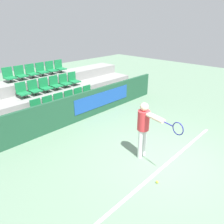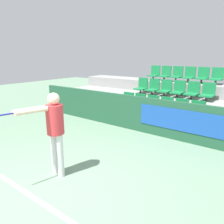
{
  "view_description": "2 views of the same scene",
  "coord_description": "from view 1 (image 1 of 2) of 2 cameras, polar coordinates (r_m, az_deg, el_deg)",
  "views": [
    {
      "loc": [
        -4.84,
        -2.62,
        3.77
      ],
      "look_at": [
        0.19,
        2.13,
        0.84
      ],
      "focal_mm": 35.0,
      "sensor_mm": 36.0,
      "label": 1
    },
    {
      "loc": [
        3.09,
        -2.01,
        2.38
      ],
      "look_at": [
        0.03,
        1.99,
        1.07
      ],
      "focal_mm": 35.0,
      "sensor_mm": 36.0,
      "label": 2
    }
  ],
  "objects": [
    {
      "name": "stadium_chair_15",
      "position": [
        10.84,
        -17.93,
        10.37
      ],
      "size": [
        0.42,
        0.45,
        0.6
      ],
      "color": "#333333",
      "rests_on": "bleacher_tier_back"
    },
    {
      "name": "bleacher_tier_back",
      "position": [
        10.84,
        -18.13,
        5.2
      ],
      "size": [
        9.12,
        1.06,
        1.34
      ],
      "color": "gray",
      "rests_on": "ground"
    },
    {
      "name": "stadium_chair_8",
      "position": [
        9.81,
        -17.07,
        6.53
      ],
      "size": [
        0.42,
        0.45,
        0.6
      ],
      "color": "#333333",
      "rests_on": "bleacher_tier_middle"
    },
    {
      "name": "stadium_chair_3",
      "position": [
        9.34,
        -10.8,
        3.46
      ],
      "size": [
        0.42,
        0.45,
        0.6
      ],
      "color": "#333333",
      "rests_on": "bleacher_tier_front"
    },
    {
      "name": "stadium_chair_16",
      "position": [
        11.08,
        -15.66,
        10.89
      ],
      "size": [
        0.42,
        0.45,
        0.6
      ],
      "color": "#333333",
      "rests_on": "bleacher_tier_back"
    },
    {
      "name": "stadium_chair_7",
      "position": [
        9.58,
        -19.65,
        5.82
      ],
      "size": [
        0.42,
        0.45,
        0.6
      ],
      "color": "#333333",
      "rests_on": "bleacher_tier_middle"
    },
    {
      "name": "tennis_player",
      "position": [
        6.16,
        8.53,
        -3.38
      ],
      "size": [
        0.48,
        1.48,
        1.7
      ],
      "rotation": [
        0.0,
        0.0,
        -0.23
      ],
      "color": "silver",
      "rests_on": "ground"
    },
    {
      "name": "stadium_chair_11",
      "position": [
        10.6,
        -10.02,
        8.37
      ],
      "size": [
        0.42,
        0.45,
        0.6
      ],
      "color": "#333333",
      "rests_on": "bleacher_tier_middle"
    },
    {
      "name": "stadium_chair_2",
      "position": [
        9.07,
        -13.34,
        2.66
      ],
      "size": [
        0.42,
        0.45,
        0.6
      ],
      "color": "#333333",
      "rests_on": "bleacher_tier_front"
    },
    {
      "name": "stadium_chair_10",
      "position": [
        10.32,
        -12.25,
        7.8
      ],
      "size": [
        0.42,
        0.45,
        0.6
      ],
      "color": "#333333",
      "rests_on": "bleacher_tier_middle"
    },
    {
      "name": "ground_plane",
      "position": [
        6.67,
        12.56,
        -12.06
      ],
      "size": [
        30.0,
        30.0,
        0.0
      ],
      "primitive_type": "plane",
      "color": "slate"
    },
    {
      "name": "stadium_chair_0",
      "position": [
        8.61,
        -18.86,
        0.9
      ],
      "size": [
        0.42,
        0.45,
        0.6
      ],
      "color": "#333333",
      "rests_on": "bleacher_tier_front"
    },
    {
      "name": "stadium_chair_4",
      "position": [
        9.62,
        -8.39,
        4.21
      ],
      "size": [
        0.42,
        0.45,
        0.6
      ],
      "color": "#333333",
      "rests_on": "bleacher_tier_front"
    },
    {
      "name": "stadium_chair_5",
      "position": [
        9.92,
        -6.13,
        4.91
      ],
      "size": [
        0.42,
        0.45,
        0.6
      ],
      "color": "#333333",
      "rests_on": "bleacher_tier_front"
    },
    {
      "name": "stadium_chair_12",
      "position": [
        10.22,
        -25.31,
        8.57
      ],
      "size": [
        0.42,
        0.45,
        0.6
      ],
      "color": "#333333",
      "rests_on": "bleacher_tier_back"
    },
    {
      "name": "stadium_chair_17",
      "position": [
        11.35,
        -13.48,
        11.37
      ],
      "size": [
        0.42,
        0.45,
        0.6
      ],
      "color": "#333333",
      "rests_on": "bleacher_tier_back"
    },
    {
      "name": "stadium_chair_6",
      "position": [
        9.38,
        -22.34,
        5.07
      ],
      "size": [
        0.42,
        0.45,
        0.6
      ],
      "color": "#333333",
      "rests_on": "bleacher_tier_middle"
    },
    {
      "name": "bleacher_tier_front",
      "position": [
        9.28,
        -11.33,
        0.03
      ],
      "size": [
        9.12,
        1.06,
        0.45
      ],
      "color": "gray",
      "rests_on": "ground"
    },
    {
      "name": "stadium_chair_1",
      "position": [
        8.83,
        -16.03,
        1.8
      ],
      "size": [
        0.42,
        0.45,
        0.6
      ],
      "color": "#333333",
      "rests_on": "bleacher_tier_front"
    },
    {
      "name": "tennis_ball",
      "position": [
        5.83,
        11.72,
        -17.47
      ],
      "size": [
        0.07,
        0.07,
        0.07
      ],
      "color": "#CCDB33",
      "rests_on": "ground"
    },
    {
      "name": "stadium_chair_13",
      "position": [
        10.4,
        -22.77,
        9.21
      ],
      "size": [
        0.42,
        0.45,
        0.6
      ],
      "color": "#333333",
      "rests_on": "bleacher_tier_back"
    },
    {
      "name": "bleacher_tier_middle",
      "position": [
        10.03,
        -14.99,
        2.82
      ],
      "size": [
        9.12,
        1.06,
        0.89
      ],
      "color": "gray",
      "rests_on": "ground"
    },
    {
      "name": "barrier_wall",
      "position": [
        8.71,
        -8.96,
        1.08
      ],
      "size": [
        9.52,
        0.14,
        1.12
      ],
      "color": "#1E4C33",
      "rests_on": "ground"
    },
    {
      "name": "court_baseline",
      "position": [
        6.58,
        14.36,
        -12.77
      ],
      "size": [
        5.66,
        0.08,
        0.01
      ],
      "color": "white",
      "rests_on": "ground"
    },
    {
      "name": "stadium_chair_9",
      "position": [
        10.05,
        -14.61,
        7.19
      ],
      "size": [
        0.42,
        0.45,
        0.6
      ],
      "color": "#333333",
      "rests_on": "bleacher_tier_middle"
    },
    {
      "name": "stadium_chair_14",
      "position": [
        10.61,
        -20.3,
        9.81
      ],
      "size": [
        0.42,
        0.45,
        0.6
      ],
      "color": "#333333",
      "rests_on": "bleacher_tier_back"
    }
  ]
}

